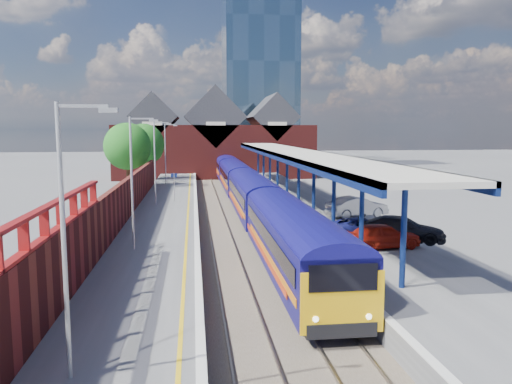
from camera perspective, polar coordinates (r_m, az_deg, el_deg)
The scene contains 24 objects.
ground at distance 51.25m, azimuth -3.42°, elevation -1.09°, with size 240.00×240.00×0.00m, color #5B5B5E.
ballast_bed at distance 41.39m, azimuth -2.51°, elevation -3.02°, with size 6.00×76.00×0.06m, color #473D33.
rails at distance 41.38m, azimuth -2.52°, elevation -2.90°, with size 4.51×76.00×0.14m.
left_platform at distance 41.24m, azimuth -10.16°, elevation -2.50°, with size 5.00×76.00×1.00m, color #565659.
right_platform at distance 42.21m, azimuth 5.63°, elevation -2.20°, with size 6.00×76.00×1.00m, color #565659.
coping_left at distance 41.10m, azimuth -6.91°, elevation -1.74°, with size 0.30×76.00×0.05m, color silver.
coping_right at distance 41.60m, azimuth 1.81°, elevation -1.58°, with size 0.30×76.00×0.05m, color silver.
yellow_line at distance 41.11m, azimuth -7.74°, elevation -1.77°, with size 0.14×76.00×0.01m, color yellow.
train at distance 48.59m, azimuth -1.49°, elevation 0.99°, with size 2.88×65.91×3.45m.
canopy at distance 43.50m, azimuth 4.47°, elevation 4.38°, with size 4.50×52.00×4.48m.
lamp_post_a at distance 13.20m, azimuth -20.62°, elevation -3.54°, with size 1.48×0.18×7.00m.
lamp_post_b at distance 26.89m, azimuth -13.74°, elevation 1.95°, with size 1.48×0.18×7.00m.
lamp_post_c at distance 42.79m, azimuth -11.31°, elevation 3.87°, with size 1.48×0.18×7.00m.
lamp_post_d at distance 58.74m, azimuth -10.20°, elevation 4.75°, with size 1.48×0.18×7.00m.
platform_sign at distance 44.89m, azimuth -9.33°, elevation 1.11°, with size 0.55×0.08×2.50m.
brick_wall at distance 34.83m, azimuth -15.05°, elevation -1.16°, with size 0.35×50.00×3.86m.
station_building at distance 78.70m, azimuth -4.80°, elevation 5.75°, with size 30.00×12.12×13.78m.
glass_tower at distance 102.30m, azimuth 0.37°, elevation 14.38°, with size 14.20×14.20×40.30m.
tree_near at distance 56.99m, azimuth -14.34°, elevation 4.93°, with size 5.20×5.20×8.10m.
tree_far at distance 64.83m, azimuth -12.59°, elevation 5.23°, with size 5.20×5.20×8.10m.
parked_car_red at distance 27.70m, azimuth 14.24°, elevation -4.83°, with size 1.63×4.05×1.38m, color maroon.
parked_car_silver at distance 37.06m, azimuth 11.46°, elevation -1.67°, with size 1.58×4.53×1.49m, color #ABACB0.
parked_car_dark at distance 29.73m, azimuth 16.30°, elevation -4.07°, with size 1.97×4.84×1.41m, color black.
parked_car_blue at distance 30.33m, azimuth 12.07°, elevation -3.96°, with size 1.91×4.15×1.15m, color navy.
Camera 1 is at (-3.27, -20.61, 7.33)m, focal length 35.00 mm.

